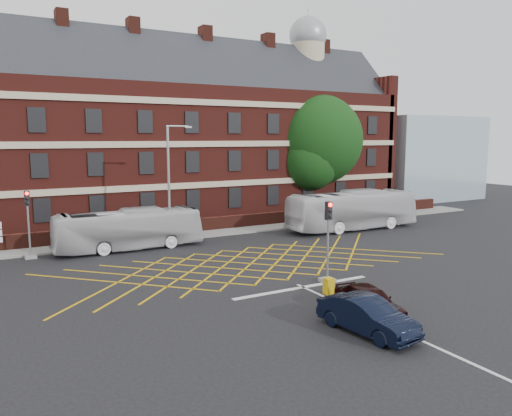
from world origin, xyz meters
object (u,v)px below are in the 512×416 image
deciduous_tree (317,146)px  traffic_light_far (29,231)px  car_maroon (369,300)px  traffic_light_near (328,249)px  street_lamp (170,205)px  bus_left (129,229)px  bus_right (352,210)px  utility_cabinet (329,286)px  car_navy (367,316)px

deciduous_tree → traffic_light_far: (-27.37, -7.18, -4.93)m
car_maroon → traffic_light_near: 5.18m
car_maroon → street_lamp: (-2.48, 17.78, 2.19)m
bus_left → bus_right: (18.06, -1.66, 0.24)m
bus_left → car_maroon: 18.50m
car_maroon → traffic_light_far: bearing=129.4°
bus_left → traffic_light_near: bearing=-150.9°
traffic_light_far → deciduous_tree: bearing=14.7°
bus_right → utility_cabinet: bus_right is taller
bus_left → street_lamp: size_ratio=1.18×
car_navy → utility_cabinet: bearing=62.6°
utility_cabinet → street_lamp: bearing=100.7°
traffic_light_far → utility_cabinet: 19.22m
traffic_light_near → traffic_light_far: bearing=134.3°
traffic_light_near → traffic_light_far: 18.71m
street_lamp → traffic_light_near: bearing=-73.0°
car_navy → traffic_light_far: size_ratio=0.99×
deciduous_tree → street_lamp: 20.14m
bus_right → traffic_light_near: size_ratio=2.71×
bus_right → traffic_light_near: (-11.09, -11.14, 0.15)m
bus_right → street_lamp: (-15.04, 1.79, 1.23)m
utility_cabinet → traffic_light_near: bearing=54.5°
street_lamp → utility_cabinet: street_lamp is taller
bus_right → deciduous_tree: deciduous_tree is taller
car_navy → car_maroon: (1.42, 1.44, -0.04)m
utility_cabinet → traffic_light_far: bearing=128.3°
bus_right → traffic_light_far: bearing=87.0°
bus_left → traffic_light_far: bearing=85.1°
car_maroon → street_lamp: bearing=104.8°
car_navy → bus_right: bearing=44.1°
deciduous_tree → traffic_light_near: bearing=-124.8°
traffic_light_far → bus_left: bearing=-5.4°
traffic_light_far → traffic_light_near: bearing=-45.7°
car_maroon → traffic_light_far: (-11.61, 18.22, 1.11)m
car_maroon → traffic_light_near: traffic_light_near is taller
bus_left → deciduous_tree: deciduous_tree is taller
traffic_light_near → utility_cabinet: (-1.18, -1.66, -1.37)m
car_maroon → deciduous_tree: bearing=65.1°
bus_right → car_navy: 22.36m
deciduous_tree → traffic_light_near: size_ratio=2.77×
utility_cabinet → car_navy: bearing=-110.2°
traffic_light_near → bus_right: bearing=45.1°
deciduous_tree → utility_cabinet: 27.80m
bus_right → street_lamp: street_lamp is taller
street_lamp → car_navy: bearing=-86.8°
traffic_light_far → street_lamp: 9.20m
car_navy → deciduous_tree: bearing=50.2°
street_lamp → bus_right: bearing=-6.8°
bus_left → traffic_light_far: traffic_light_far is taller
bus_left → car_navy: size_ratio=2.34×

